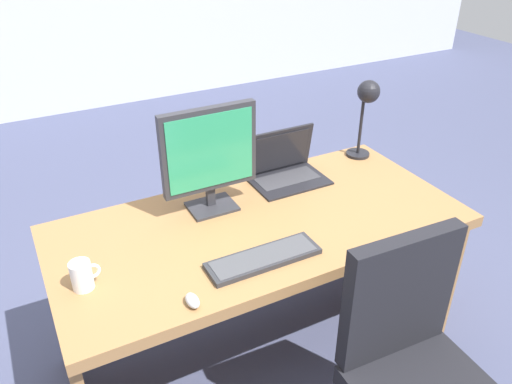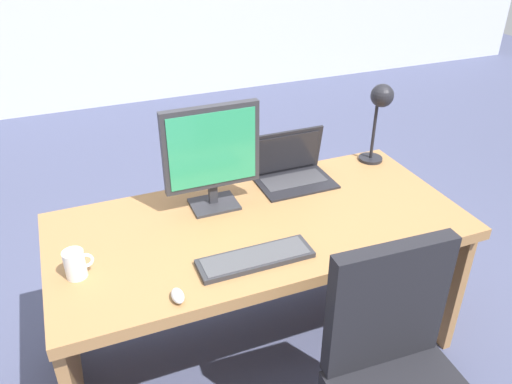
# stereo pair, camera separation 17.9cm
# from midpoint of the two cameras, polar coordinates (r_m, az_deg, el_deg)

# --- Properties ---
(ground) EXTENTS (12.00, 12.00, 0.00)m
(ground) POSITION_cam_midpoint_polar(r_m,az_deg,el_deg) (3.71, -7.06, -0.72)
(ground) COLOR #474C6B
(desk) EXTENTS (1.71, 0.81, 0.72)m
(desk) POSITION_cam_midpoint_polar(r_m,az_deg,el_deg) (2.26, 2.28, -6.68)
(desk) COLOR #9E7042
(desk) RESTS_ON ground
(monitor) EXTENTS (0.41, 0.16, 0.46)m
(monitor) POSITION_cam_midpoint_polar(r_m,az_deg,el_deg) (2.10, -2.53, 4.43)
(monitor) COLOR #2D2D33
(monitor) RESTS_ON desk
(laptop) EXTENTS (0.35, 0.24, 0.23)m
(laptop) POSITION_cam_midpoint_polar(r_m,az_deg,el_deg) (2.42, 6.03, 2.97)
(laptop) COLOR black
(laptop) RESTS_ON desk
(keyboard) EXTENTS (0.43, 0.13, 0.02)m
(keyboard) POSITION_cam_midpoint_polar(r_m,az_deg,el_deg) (1.90, 2.66, -7.48)
(keyboard) COLOR #2D2D33
(keyboard) RESTS_ON desk
(mouse) EXTENTS (0.04, 0.08, 0.03)m
(mouse) POSITION_cam_midpoint_polar(r_m,az_deg,el_deg) (1.74, -5.77, -11.54)
(mouse) COLOR #B7BABF
(mouse) RESTS_ON desk
(desk_lamp) EXTENTS (0.12, 0.14, 0.41)m
(desk_lamp) POSITION_cam_midpoint_polar(r_m,az_deg,el_deg) (2.56, 15.67, 9.16)
(desk_lamp) COLOR black
(desk_lamp) RESTS_ON desk
(coffee_mug) EXTENTS (0.10, 0.07, 0.11)m
(coffee_mug) POSITION_cam_midpoint_polar(r_m,az_deg,el_deg) (1.88, -16.93, -7.77)
(coffee_mug) COLOR white
(coffee_mug) RESTS_ON desk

